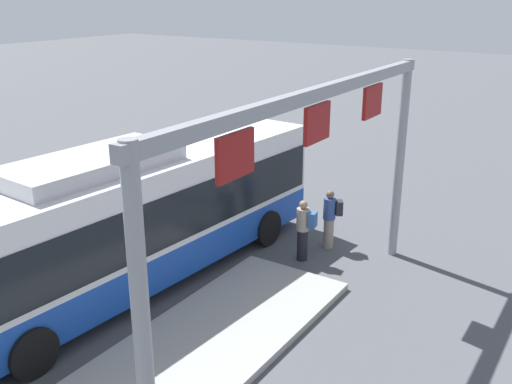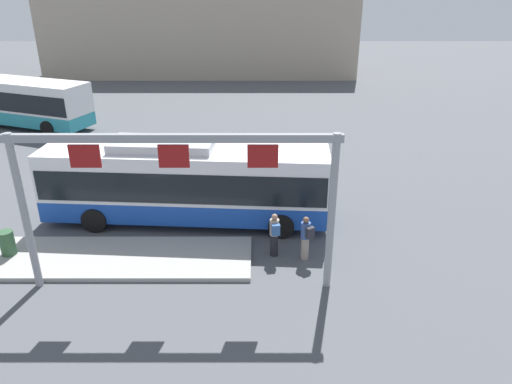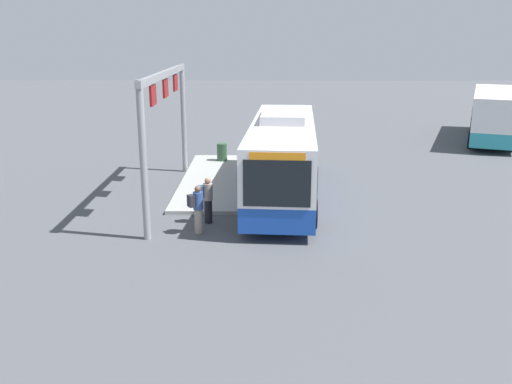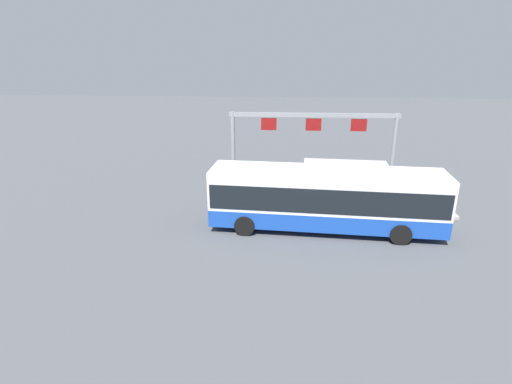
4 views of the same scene
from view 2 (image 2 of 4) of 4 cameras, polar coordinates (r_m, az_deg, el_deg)
ground_plane at (r=20.40m, az=-8.14°, el=-3.29°), size 120.00×120.00×0.00m
platform_curb at (r=18.23m, az=-16.82°, el=-7.45°), size 10.00×2.80×0.16m
bus_main at (r=19.64m, az=-8.46°, el=1.41°), size 11.52×3.28×3.46m
bus_background_left at (r=36.19m, az=-26.31°, el=9.66°), size 10.31×5.95×3.10m
person_boarding at (r=17.21m, az=5.71°, el=-5.29°), size 0.54×0.61×1.67m
person_waiting_near at (r=17.33m, az=2.01°, el=-4.96°), size 0.39×0.56×1.67m
platform_sign_gantry at (r=14.59m, az=-9.63°, el=1.51°), size 9.83×0.24×5.20m
station_building at (r=51.65m, az=-6.58°, el=18.19°), size 30.33×8.00×8.19m
trash_bin at (r=19.47m, az=-27.39°, el=-5.38°), size 0.52×0.52×0.90m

